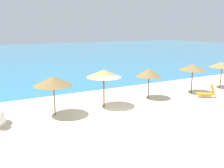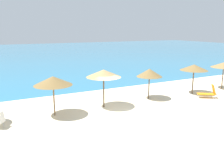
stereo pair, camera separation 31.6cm
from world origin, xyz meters
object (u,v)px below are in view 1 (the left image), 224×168
beach_umbrella_4 (104,73)px  beach_umbrella_5 (149,73)px  beach_umbrella_3 (53,81)px  beach_umbrella_6 (193,67)px  lounge_chair_1 (207,92)px  beach_umbrella_7 (222,65)px

beach_umbrella_4 → beach_umbrella_5: 4.37m
beach_umbrella_3 → beach_umbrella_6: beach_umbrella_3 is taller
beach_umbrella_3 → beach_umbrella_5: beach_umbrella_3 is taller
beach_umbrella_3 → beach_umbrella_5: bearing=3.1°
beach_umbrella_3 → lounge_chair_1: beach_umbrella_3 is taller
beach_umbrella_7 → lounge_chair_1: (-3.83, -1.74, -1.88)m
beach_umbrella_5 → beach_umbrella_6: (4.52, -0.45, 0.18)m
beach_umbrella_4 → beach_umbrella_5: beach_umbrella_4 is taller
beach_umbrella_4 → beach_umbrella_3: bearing=-178.1°
beach_umbrella_5 → lounge_chair_1: 5.41m
beach_umbrella_7 → beach_umbrella_3: bearing=-179.9°
beach_umbrella_5 → lounge_chair_1: beach_umbrella_5 is taller
beach_umbrella_4 → beach_umbrella_7: (12.82, -0.10, -0.22)m
beach_umbrella_4 → lounge_chair_1: size_ratio=1.85×
beach_umbrella_7 → beach_umbrella_6: bearing=-179.4°
beach_umbrella_4 → beach_umbrella_5: bearing=4.2°
beach_umbrella_6 → lounge_chair_1: size_ratio=1.73×
beach_umbrella_4 → beach_umbrella_5: (4.34, 0.32, -0.36)m
beach_umbrella_3 → beach_umbrella_6: (12.63, -0.01, -0.02)m
beach_umbrella_4 → beach_umbrella_6: 8.87m
lounge_chair_1 → beach_umbrella_7: bearing=-32.3°
beach_umbrella_3 → lounge_chair_1: 13.02m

